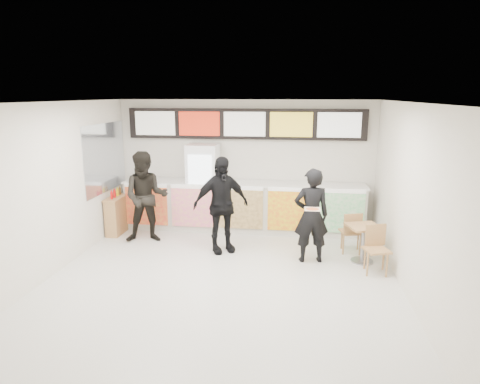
% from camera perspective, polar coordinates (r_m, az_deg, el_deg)
% --- Properties ---
extents(floor, '(7.00, 7.00, 0.00)m').
position_cam_1_polar(floor, '(7.26, -2.82, -12.58)').
color(floor, beige).
rests_on(floor, ground).
extents(ceiling, '(7.00, 7.00, 0.00)m').
position_cam_1_polar(ceiling, '(6.55, -3.12, 11.83)').
color(ceiling, white).
rests_on(ceiling, wall_back).
extents(wall_back, '(6.00, 0.00, 6.00)m').
position_cam_1_polar(wall_back, '(10.14, 0.70, 3.73)').
color(wall_back, silver).
rests_on(wall_back, floor).
extents(wall_left, '(0.00, 7.00, 7.00)m').
position_cam_1_polar(wall_left, '(7.87, -24.96, -0.20)').
color(wall_left, silver).
rests_on(wall_left, floor).
extents(wall_right, '(0.00, 7.00, 7.00)m').
position_cam_1_polar(wall_right, '(6.87, 22.47, -1.75)').
color(wall_right, silver).
rests_on(wall_right, floor).
extents(service_counter, '(5.56, 0.77, 1.14)m').
position_cam_1_polar(service_counter, '(9.94, 0.40, -1.93)').
color(service_counter, silver).
rests_on(service_counter, floor).
extents(menu_board, '(5.50, 0.14, 0.70)m').
position_cam_1_polar(menu_board, '(9.95, 0.65, 9.06)').
color(menu_board, black).
rests_on(menu_board, wall_back).
extents(drinks_fridge, '(0.70, 0.67, 2.00)m').
position_cam_1_polar(drinks_fridge, '(10.01, -4.90, 0.66)').
color(drinks_fridge, white).
rests_on(drinks_fridge, floor).
extents(mirror_panel, '(0.01, 2.00, 1.50)m').
position_cam_1_polar(mirror_panel, '(9.93, -17.51, 4.40)').
color(mirror_panel, '#B2B7BF').
rests_on(mirror_panel, wall_left).
extents(customer_main, '(0.72, 0.54, 1.80)m').
position_cam_1_polar(customer_main, '(8.12, 9.49, -3.13)').
color(customer_main, black).
rests_on(customer_main, floor).
extents(customer_left, '(1.09, 0.94, 1.96)m').
position_cam_1_polar(customer_left, '(9.31, -12.42, -0.68)').
color(customer_left, black).
rests_on(customer_left, floor).
extents(customer_mid, '(1.22, 0.98, 1.94)m').
position_cam_1_polar(customer_mid, '(8.51, -2.56, -1.72)').
color(customer_mid, black).
rests_on(customer_mid, floor).
extents(pizza_slice, '(0.36, 0.36, 0.02)m').
position_cam_1_polar(pizza_slice, '(7.62, 9.65, -2.22)').
color(pizza_slice, beige).
rests_on(pizza_slice, customer_main).
extents(cafe_table, '(0.82, 1.51, 0.85)m').
position_cam_1_polar(cafe_table, '(8.42, 16.12, -5.77)').
color(cafe_table, tan).
rests_on(cafe_table, floor).
extents(condiment_ledge, '(0.31, 0.76, 1.02)m').
position_cam_1_polar(condiment_ledge, '(10.14, -16.10, -2.94)').
color(condiment_ledge, tan).
rests_on(condiment_ledge, floor).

